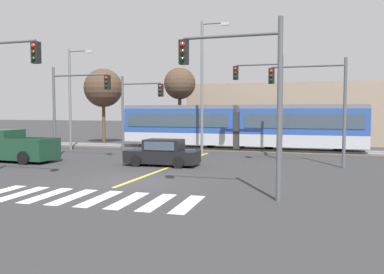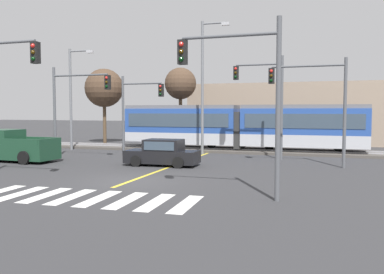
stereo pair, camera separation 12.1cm
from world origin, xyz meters
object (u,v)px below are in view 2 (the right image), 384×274
(traffic_light_near_right, at_px, (244,83))
(street_lamp_west, at_px, (73,93))
(street_lamp_centre, at_px, (205,80))
(pickup_truck, at_px, (14,148))
(traffic_light_mid_left, at_px, (73,99))
(traffic_light_far_right, at_px, (266,93))
(traffic_light_far_left, at_px, (137,104))
(traffic_light_mid_right, at_px, (318,95))
(bare_tree_far_west, at_px, (104,88))
(bare_tree_west, at_px, (180,84))
(sedan_crossing, at_px, (162,153))
(light_rail_tram, at_px, (240,125))

(traffic_light_near_right, xyz_separation_m, street_lamp_west, (-16.38, 13.70, 0.46))
(street_lamp_centre, bearing_deg, pickup_truck, -142.95)
(traffic_light_mid_left, distance_m, traffic_light_far_right, 12.57)
(traffic_light_near_right, relative_size, traffic_light_mid_left, 1.06)
(traffic_light_far_left, bearing_deg, traffic_light_mid_left, -125.56)
(traffic_light_mid_right, distance_m, bare_tree_far_west, 22.74)
(traffic_light_near_right, bearing_deg, bare_tree_west, 115.18)
(traffic_light_mid_left, bearing_deg, bare_tree_west, 76.78)
(street_lamp_centre, bearing_deg, sedan_crossing, -95.21)
(sedan_crossing, relative_size, traffic_light_near_right, 0.67)
(sedan_crossing, bearing_deg, street_lamp_centre, 84.79)
(light_rail_tram, height_order, sedan_crossing, light_rail_tram)
(sedan_crossing, xyz_separation_m, traffic_light_far_right, (5.23, 5.02, 3.62))
(pickup_truck, xyz_separation_m, traffic_light_far_left, (5.57, 6.04, 2.83))
(bare_tree_far_west, bearing_deg, sedan_crossing, -49.04)
(street_lamp_west, relative_size, street_lamp_centre, 0.84)
(sedan_crossing, height_order, street_lamp_west, street_lamp_west)
(bare_tree_far_west, height_order, bare_tree_west, bare_tree_far_west)
(sedan_crossing, relative_size, street_lamp_centre, 0.44)
(traffic_light_near_right, relative_size, bare_tree_far_west, 0.89)
(traffic_light_mid_right, xyz_separation_m, street_lamp_centre, (-7.87, 4.48, 1.30))
(light_rail_tram, relative_size, traffic_light_far_right, 2.77)
(street_lamp_west, bearing_deg, traffic_light_mid_right, -12.65)
(traffic_light_near_right, height_order, bare_tree_west, bare_tree_west)
(traffic_light_mid_left, bearing_deg, bare_tree_far_west, 111.30)
(traffic_light_mid_right, relative_size, traffic_light_far_right, 0.91)
(light_rail_tram, xyz_separation_m, bare_tree_west, (-6.43, 4.29, 3.55))
(pickup_truck, bearing_deg, light_rail_tram, 40.59)
(sedan_crossing, bearing_deg, bare_tree_far_west, 130.96)
(light_rail_tram, distance_m, traffic_light_mid_left, 12.62)
(traffic_light_mid_left, xyz_separation_m, traffic_light_far_right, (11.95, 3.86, 0.36))
(sedan_crossing, distance_m, traffic_light_mid_right, 9.36)
(light_rail_tram, xyz_separation_m, bare_tree_far_west, (-14.04, 3.73, 3.28))
(pickup_truck, bearing_deg, bare_tree_west, 68.59)
(street_lamp_centre, xyz_separation_m, bare_tree_far_west, (-11.99, 6.52, -0.02))
(bare_tree_far_west, bearing_deg, pickup_truck, -82.69)
(traffic_light_far_left, xyz_separation_m, traffic_light_mid_left, (-2.72, -3.81, 0.29))
(sedan_crossing, height_order, traffic_light_mid_left, traffic_light_mid_left)
(bare_tree_west, bearing_deg, traffic_light_mid_right, -43.31)
(traffic_light_far_left, relative_size, traffic_light_near_right, 0.89)
(traffic_light_far_left, height_order, traffic_light_near_right, traffic_light_near_right)
(traffic_light_mid_right, xyz_separation_m, traffic_light_near_right, (-2.36, -9.50, 0.10))
(sedan_crossing, distance_m, pickup_truck, 9.63)
(traffic_light_mid_left, relative_size, bare_tree_west, 0.85)
(traffic_light_far_right, relative_size, street_lamp_west, 0.83)
(sedan_crossing, relative_size, traffic_light_far_left, 0.75)
(traffic_light_mid_left, bearing_deg, light_rail_tram, 41.31)
(sedan_crossing, distance_m, traffic_light_far_left, 7.04)
(traffic_light_far_right, bearing_deg, traffic_light_mid_right, -41.68)
(street_lamp_west, height_order, bare_tree_west, street_lamp_west)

